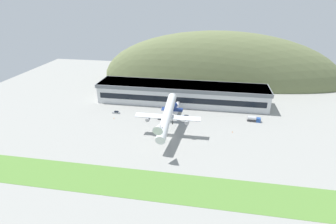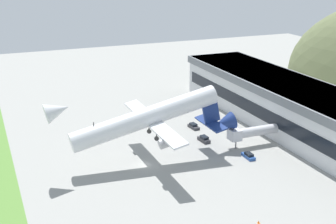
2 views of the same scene
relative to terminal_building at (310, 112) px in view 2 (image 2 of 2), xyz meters
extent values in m
plane|color=gray|center=(-0.04, -48.67, -7.62)|extent=(316.02, 316.02, 0.00)
cube|color=silver|center=(0.00, 0.02, -0.88)|extent=(113.96, 20.43, 13.47)
cube|color=slate|center=(0.00, 0.02, 4.65)|extent=(115.16, 21.63, 2.40)
cube|color=black|center=(0.00, -10.25, -1.56)|extent=(109.40, 0.16, 3.77)
cylinder|color=silver|center=(-1.00, -16.70, -3.62)|extent=(2.60, 13.00, 2.60)
cube|color=silver|center=(-1.00, -23.20, -3.62)|extent=(3.38, 2.86, 2.86)
cylinder|color=slate|center=(-1.00, -22.70, -5.62)|extent=(0.36, 0.36, 4.00)
cylinder|color=silver|center=(-1.83, -47.77, 4.11)|extent=(4.77, 37.50, 12.47)
cone|color=silver|center=(-1.83, -68.58, 8.56)|extent=(4.68, 6.11, 5.67)
cone|color=navy|center=(-1.83, -26.48, -0.44)|extent=(4.68, 7.05, 5.87)
cube|color=navy|center=(-1.83, -30.22, 4.24)|extent=(0.50, 5.82, 8.48)
cube|color=navy|center=(-1.83, -29.98, 0.31)|extent=(12.41, 3.34, 1.05)
cube|color=silver|center=(-1.83, -45.94, 2.89)|extent=(34.64, 3.61, 1.19)
cylinder|color=#9E9EA3|center=(-12.23, -46.47, 1.45)|extent=(2.30, 4.00, 3.00)
cylinder|color=#9E9EA3|center=(8.56, -46.47, 1.45)|extent=(2.30, 4.00, 3.00)
cylinder|color=#2D2D2D|center=(-4.46, -45.94, 0.47)|extent=(0.28, 0.28, 2.20)
cylinder|color=#2D2D2D|center=(-4.46, -45.94, -0.63)|extent=(0.45, 1.10, 1.10)
cylinder|color=#2D2D2D|center=(0.79, -45.94, 0.47)|extent=(0.28, 0.28, 2.20)
cylinder|color=#2D2D2D|center=(0.79, -45.94, -0.63)|extent=(0.45, 1.10, 1.10)
cylinder|color=#2D2D2D|center=(-1.83, -60.54, 3.70)|extent=(0.22, 0.22, 1.98)
cylinder|color=#2D2D2D|center=(-1.83, -60.54, 2.71)|extent=(0.30, 0.82, 0.82)
cube|color=#264C99|center=(5.63, -22.86, -7.23)|extent=(4.48, 1.85, 0.77)
cube|color=black|center=(5.85, -22.87, -6.53)|extent=(2.48, 1.54, 0.63)
cube|color=#999EA3|center=(-38.71, -24.36, -7.21)|extent=(4.69, 2.05, 0.82)
cube|color=black|center=(-38.48, -24.37, -6.47)|extent=(2.61, 1.65, 0.67)
cube|color=#333338|center=(-8.67, -28.32, -7.16)|extent=(4.44, 2.12, 0.91)
cube|color=black|center=(-8.45, -28.31, -6.33)|extent=(2.48, 1.71, 0.75)
cube|color=#333338|center=(-19.16, -26.44, -7.22)|extent=(4.47, 2.17, 0.80)
cube|color=black|center=(-19.37, -26.46, -6.50)|extent=(2.50, 1.74, 0.65)
cube|color=orange|center=(-37.41, -31.70, -7.61)|extent=(0.52, 0.52, 0.03)
cone|color=orange|center=(-37.41, -31.70, -7.32)|extent=(0.40, 0.40, 0.55)
cube|color=orange|center=(32.81, -37.40, -7.61)|extent=(0.52, 0.52, 0.03)
cone|color=orange|center=(32.81, -37.40, -7.32)|extent=(0.40, 0.40, 0.55)
camera|label=1|loc=(19.11, -167.66, 61.90)|focal=28.00mm
camera|label=2|loc=(98.55, -83.48, 41.10)|focal=50.00mm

